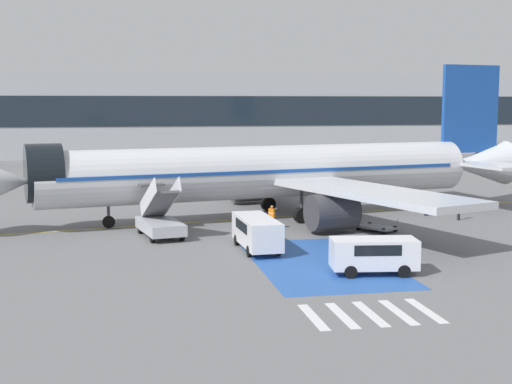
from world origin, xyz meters
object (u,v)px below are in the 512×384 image
object	(u,v)px
service_van_0	(374,252)
terminal_building	(136,115)
baggage_cart	(376,227)
ground_crew_3	(272,216)
service_van_1	(257,231)
ground_crew_0	(459,206)
airliner	(273,172)
boarding_stairs_forward	(160,222)
ground_crew_2	(324,210)
ground_crew_1	(426,203)
fuel_tanker	(295,169)

from	to	relation	value
service_van_0	terminal_building	xyz separation A→B (m)	(-9.69, 83.66, 5.53)
baggage_cart	ground_crew_3	world-z (taller)	ground_crew_3
service_van_1	terminal_building	xyz separation A→B (m)	(-5.04, 76.86, 5.46)
ground_crew_0	ground_crew_3	world-z (taller)	ground_crew_0
airliner	service_van_0	xyz separation A→B (m)	(1.19, -18.33, -2.32)
boarding_stairs_forward	ground_crew_2	bearing A→B (deg)	1.39
baggage_cart	ground_crew_1	bearing A→B (deg)	9.67
ground_crew_0	ground_crew_2	distance (m)	10.20
airliner	terminal_building	size ratio (longest dim) A/B	0.33
ground_crew_1	airliner	bearing A→B (deg)	51.10
fuel_tanker	service_van_1	xyz separation A→B (m)	(-10.22, -31.81, -0.55)
service_van_1	terminal_building	distance (m)	77.22
ground_crew_2	ground_crew_3	distance (m)	4.14
ground_crew_0	terminal_building	bearing A→B (deg)	-104.52
boarding_stairs_forward	ground_crew_1	bearing A→B (deg)	2.52
fuel_tanker	terminal_building	bearing A→B (deg)	19.25
airliner	ground_crew_3	bearing A→B (deg)	155.84
baggage_cart	service_van_0	bearing A→B (deg)	-144.07
service_van_1	ground_crew_1	size ratio (longest dim) A/B	3.25
boarding_stairs_forward	fuel_tanker	bearing A→B (deg)	48.66
boarding_stairs_forward	ground_crew_2	world-z (taller)	boarding_stairs_forward
ground_crew_1	ground_crew_3	xyz separation A→B (m)	(-12.75, -3.45, -0.05)
ground_crew_2	ground_crew_1	bearing A→B (deg)	9.65
fuel_tanker	baggage_cart	distance (m)	27.26
ground_crew_2	boarding_stairs_forward	bearing A→B (deg)	-172.98
service_van_0	ground_crew_2	xyz separation A→B (m)	(1.69, 14.62, -0.05)
ground_crew_1	terminal_building	bearing A→B (deg)	-15.46
fuel_tanker	baggage_cart	size ratio (longest dim) A/B	3.30
airliner	ground_crew_2	xyz separation A→B (m)	(2.88, -3.71, -2.37)
airliner	terminal_building	world-z (taller)	terminal_building
service_van_0	ground_crew_0	world-z (taller)	service_van_0
airliner	service_van_0	bearing A→B (deg)	172.64
baggage_cart	ground_crew_3	distance (m)	7.06
airliner	terminal_building	bearing A→B (deg)	-3.65
boarding_stairs_forward	ground_crew_0	xyz separation A→B (m)	(21.82, 2.50, 0.02)
ground_crew_1	terminal_building	world-z (taller)	terminal_building
fuel_tanker	ground_crew_1	world-z (taller)	fuel_tanker
ground_crew_1	boarding_stairs_forward	bearing A→B (deg)	71.33
boarding_stairs_forward	ground_crew_1	xyz separation A→B (m)	(20.38, 4.93, -0.02)
service_van_1	ground_crew_2	distance (m)	10.07
ground_crew_1	ground_crew_2	distance (m)	9.07
fuel_tanker	terminal_building	size ratio (longest dim) A/B	0.08
ground_crew_1	ground_crew_3	bearing A→B (deg)	72.88
service_van_1	boarding_stairs_forward	bearing A→B (deg)	132.42
service_van_0	baggage_cart	bearing A→B (deg)	-13.32
fuel_tanker	boarding_stairs_forward	bearing A→B (deg)	150.27
ground_crew_1	ground_crew_2	size ratio (longest dim) A/B	0.94
ground_crew_0	ground_crew_1	distance (m)	2.82
ground_crew_0	ground_crew_1	xyz separation A→B (m)	(-1.44, 2.43, -0.04)
boarding_stairs_forward	service_van_1	size ratio (longest dim) A/B	1.00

